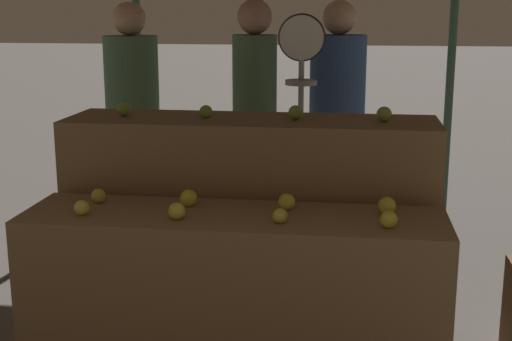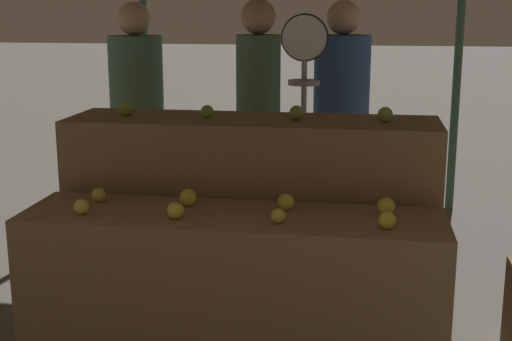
% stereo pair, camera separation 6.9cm
% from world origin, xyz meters
% --- Properties ---
extents(display_counter_front, '(2.05, 0.55, 0.78)m').
position_xyz_m(display_counter_front, '(0.00, 0.00, 0.39)').
color(display_counter_front, olive).
rests_on(display_counter_front, ground_plane).
extents(display_counter_back, '(2.05, 0.55, 1.15)m').
position_xyz_m(display_counter_back, '(0.00, 0.60, 0.57)').
color(display_counter_back, olive).
rests_on(display_counter_back, ground_plane).
extents(apple_front_0, '(0.07, 0.07, 0.07)m').
position_xyz_m(apple_front_0, '(-0.71, -0.11, 0.81)').
color(apple_front_0, yellow).
rests_on(apple_front_0, display_counter_front).
extents(apple_front_1, '(0.08, 0.08, 0.08)m').
position_xyz_m(apple_front_1, '(-0.25, -0.12, 0.82)').
color(apple_front_1, gold).
rests_on(apple_front_1, display_counter_front).
extents(apple_front_2, '(0.07, 0.07, 0.07)m').
position_xyz_m(apple_front_2, '(0.24, -0.11, 0.81)').
color(apple_front_2, gold).
rests_on(apple_front_2, display_counter_front).
extents(apple_front_3, '(0.08, 0.08, 0.08)m').
position_xyz_m(apple_front_3, '(0.73, -0.12, 0.82)').
color(apple_front_3, gold).
rests_on(apple_front_3, display_counter_front).
extents(apple_front_4, '(0.07, 0.07, 0.07)m').
position_xyz_m(apple_front_4, '(-0.71, 0.11, 0.81)').
color(apple_front_4, gold).
rests_on(apple_front_4, display_counter_front).
extents(apple_front_5, '(0.09, 0.09, 0.09)m').
position_xyz_m(apple_front_5, '(-0.24, 0.11, 0.82)').
color(apple_front_5, gold).
rests_on(apple_front_5, display_counter_front).
extents(apple_front_6, '(0.08, 0.08, 0.08)m').
position_xyz_m(apple_front_6, '(0.25, 0.11, 0.82)').
color(apple_front_6, gold).
rests_on(apple_front_6, display_counter_front).
extents(apple_front_7, '(0.09, 0.09, 0.09)m').
position_xyz_m(apple_front_7, '(0.73, 0.10, 0.82)').
color(apple_front_7, gold).
rests_on(apple_front_7, display_counter_front).
extents(apple_back_0, '(0.08, 0.08, 0.08)m').
position_xyz_m(apple_back_0, '(-0.72, 0.60, 1.19)').
color(apple_back_0, '#7AA338').
rests_on(apple_back_0, display_counter_back).
extents(apple_back_1, '(0.07, 0.07, 0.07)m').
position_xyz_m(apple_back_1, '(-0.25, 0.59, 1.19)').
color(apple_back_1, '#84AD3D').
rests_on(apple_back_1, display_counter_back).
extents(apple_back_2, '(0.08, 0.08, 0.08)m').
position_xyz_m(apple_back_2, '(0.25, 0.59, 1.19)').
color(apple_back_2, '#7AA338').
rests_on(apple_back_2, display_counter_back).
extents(apple_back_3, '(0.08, 0.08, 0.08)m').
position_xyz_m(apple_back_3, '(0.72, 0.59, 1.19)').
color(apple_back_3, '#84AD3D').
rests_on(apple_back_3, display_counter_back).
extents(produce_scale, '(0.30, 0.20, 1.71)m').
position_xyz_m(produce_scale, '(0.23, 1.25, 1.25)').
color(produce_scale, '#99999E').
rests_on(produce_scale, ground_plane).
extents(person_vendor_at_scale, '(0.40, 0.40, 1.80)m').
position_xyz_m(person_vendor_at_scale, '(-0.11, 1.58, 1.07)').
color(person_vendor_at_scale, '#2D2D38').
rests_on(person_vendor_at_scale, ground_plane).
extents(person_customer_left, '(0.46, 0.46, 1.79)m').
position_xyz_m(person_customer_left, '(-1.01, 1.68, 1.03)').
color(person_customer_left, '#2D2D38').
rests_on(person_customer_left, ground_plane).
extents(person_customer_right, '(0.50, 0.50, 1.80)m').
position_xyz_m(person_customer_right, '(0.44, 1.81, 1.03)').
color(person_customer_right, '#2D2D38').
rests_on(person_customer_right, ground_plane).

